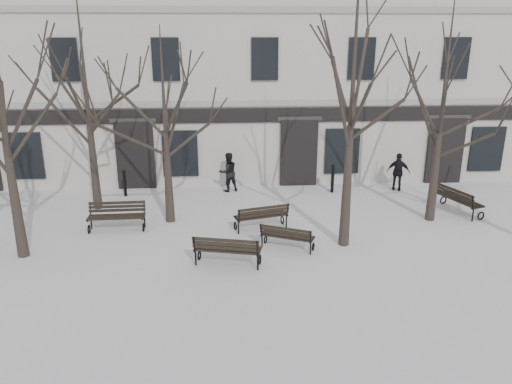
{
  "coord_description": "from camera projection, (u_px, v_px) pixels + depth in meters",
  "views": [
    {
      "loc": [
        0.34,
        -12.97,
        6.57
      ],
      "look_at": [
        1.33,
        3.0,
        1.33
      ],
      "focal_mm": 35.0,
      "sensor_mm": 36.0,
      "label": 1
    }
  ],
  "objects": [
    {
      "name": "ground",
      "position": [
        216.0,
        269.0,
        14.32
      ],
      "size": [
        100.0,
        100.0,
        0.0
      ],
      "primitive_type": "plane",
      "color": "silver",
      "rests_on": "ground"
    },
    {
      "name": "building",
      "position": [
        217.0,
        51.0,
        24.9
      ],
      "size": [
        40.4,
        10.2,
        11.4
      ],
      "color": "#B6B0A8",
      "rests_on": "ground"
    },
    {
      "name": "tree_2",
      "position": [
        354.0,
        59.0,
        14.18
      ],
      "size": [
        6.43,
        6.43,
        9.18
      ],
      "color": "black",
      "rests_on": "ground"
    },
    {
      "name": "tree_4",
      "position": [
        84.0,
        69.0,
        17.6
      ],
      "size": [
        5.84,
        5.84,
        8.34
      ],
      "color": "black",
      "rests_on": "ground"
    },
    {
      "name": "tree_5",
      "position": [
        164.0,
        104.0,
        16.6
      ],
      "size": [
        4.7,
        4.7,
        6.71
      ],
      "color": "black",
      "rests_on": "ground"
    },
    {
      "name": "tree_6",
      "position": [
        445.0,
        85.0,
        16.56
      ],
      "size": [
        5.37,
        5.37,
        7.67
      ],
      "color": "black",
      "rests_on": "ground"
    },
    {
      "name": "bench_1",
      "position": [
        227.0,
        249.0,
        14.36
      ],
      "size": [
        2.03,
        1.11,
        0.97
      ],
      "rotation": [
        0.0,
        0.0,
        2.92
      ],
      "color": "black",
      "rests_on": "ground"
    },
    {
      "name": "bench_2",
      "position": [
        287.0,
        236.0,
        15.46
      ],
      "size": [
        1.74,
        1.22,
        0.84
      ],
      "rotation": [
        0.0,
        0.0,
        2.72
      ],
      "color": "black",
      "rests_on": "ground"
    },
    {
      "name": "bench_3",
      "position": [
        117.0,
        215.0,
        16.99
      ],
      "size": [
        1.93,
        0.76,
        0.96
      ],
      "rotation": [
        0.0,
        0.0,
        0.03
      ],
      "color": "black",
      "rests_on": "ground"
    },
    {
      "name": "bench_4",
      "position": [
        262.0,
        216.0,
        17.01
      ],
      "size": [
        1.93,
        1.13,
        0.92
      ],
      "rotation": [
        0.0,
        0.0,
        3.42
      ],
      "color": "black",
      "rests_on": "ground"
    },
    {
      "name": "bench_5",
      "position": [
        457.0,
        199.0,
        18.57
      ],
      "size": [
        1.33,
        2.09,
        1.0
      ],
      "rotation": [
        0.0,
        0.0,
        1.91
      ],
      "color": "black",
      "rests_on": "ground"
    },
    {
      "name": "bollard_a",
      "position": [
        125.0,
        182.0,
        20.4
      ],
      "size": [
        0.14,
        0.14,
        1.13
      ],
      "color": "black",
      "rests_on": "ground"
    },
    {
      "name": "bollard_b",
      "position": [
        333.0,
        178.0,
        20.86
      ],
      "size": [
        0.16,
        0.16,
        1.21
      ],
      "color": "black",
      "rests_on": "ground"
    },
    {
      "name": "pedestrian_b",
      "position": [
        228.0,
        191.0,
        21.23
      ],
      "size": [
        0.98,
        0.88,
        1.67
      ],
      "primitive_type": "imported",
      "rotation": [
        0.0,
        0.0,
        3.51
      ],
      "color": "black",
      "rests_on": "ground"
    },
    {
      "name": "pedestrian_c",
      "position": [
        397.0,
        190.0,
        21.31
      ],
      "size": [
        1.03,
        0.7,
        1.63
      ],
      "primitive_type": "imported",
      "rotation": [
        0.0,
        0.0,
        2.8
      ],
      "color": "black",
      "rests_on": "ground"
    }
  ]
}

